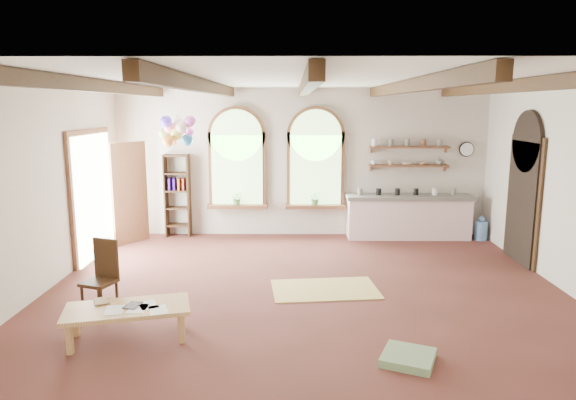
{
  "coord_description": "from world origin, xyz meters",
  "views": [
    {
      "loc": [
        -0.19,
        -7.63,
        2.82
      ],
      "look_at": [
        -0.27,
        0.6,
        1.31
      ],
      "focal_mm": 32.0,
      "sensor_mm": 36.0,
      "label": 1
    }
  ],
  "objects_px": {
    "side_chair": "(101,291)",
    "balloon_cluster": "(178,131)",
    "kitchen_counter": "(408,216)",
    "coffee_table": "(127,311)"
  },
  "relations": [
    {
      "from": "side_chair",
      "to": "balloon_cluster",
      "type": "bearing_deg",
      "value": 81.73
    },
    {
      "from": "kitchen_counter",
      "to": "side_chair",
      "type": "height_order",
      "value": "side_chair"
    },
    {
      "from": "kitchen_counter",
      "to": "coffee_table",
      "type": "height_order",
      "value": "kitchen_counter"
    },
    {
      "from": "kitchen_counter",
      "to": "balloon_cluster",
      "type": "relative_size",
      "value": 2.35
    },
    {
      "from": "side_chair",
      "to": "kitchen_counter",
      "type": "bearing_deg",
      "value": 38.22
    },
    {
      "from": "coffee_table",
      "to": "side_chair",
      "type": "relative_size",
      "value": 1.6
    },
    {
      "from": "kitchen_counter",
      "to": "balloon_cluster",
      "type": "height_order",
      "value": "balloon_cluster"
    },
    {
      "from": "coffee_table",
      "to": "balloon_cluster",
      "type": "distance_m",
      "value": 4.52
    },
    {
      "from": "side_chair",
      "to": "balloon_cluster",
      "type": "xyz_separation_m",
      "value": [
        0.46,
        3.17,
        2.05
      ]
    },
    {
      "from": "side_chair",
      "to": "balloon_cluster",
      "type": "relative_size",
      "value": 0.87
    }
  ]
}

